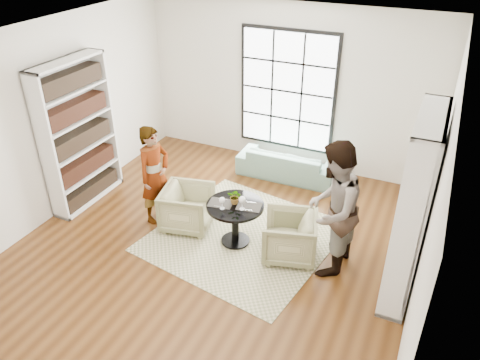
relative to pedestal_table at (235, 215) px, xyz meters
The scene contains 16 objects.
ground 0.58m from the pedestal_table, 134.54° to the right, with size 6.00×6.00×0.00m, color brown.
room_shell 0.86m from the pedestal_table, 126.07° to the left, with size 6.00×6.01×6.00m.
rug 0.51m from the pedestal_table, 69.04° to the left, with size 2.49×2.49×0.01m, color #C3B792.
pedestal_table is the anchor object (origin of this frame).
sofa 2.23m from the pedestal_table, 89.56° to the left, with size 1.80×0.70×0.52m, color slate.
armchair_left 0.86m from the pedestal_table, behind, with size 0.72×0.75×0.68m, color #BAB185.
armchair_right 0.84m from the pedestal_table, ahead, with size 0.72×0.74×0.67m, color tan.
person_left 1.42m from the pedestal_table, behind, with size 0.58×0.38×1.59m, color gray.
person_right 1.45m from the pedestal_table, ahead, with size 0.92×0.72×1.90m, color gray.
placemat_left 0.28m from the pedestal_table, 163.79° to the right, with size 0.34×0.26×0.01m, color #292724.
placemat_right 0.28m from the pedestal_table, ahead, with size 0.34×0.26×0.01m, color #292724.
cutlery_left 0.28m from the pedestal_table, 163.79° to the right, with size 0.14×0.22×0.01m, color silver, non-canonical shape.
cutlery_right 0.28m from the pedestal_table, ahead, with size 0.14×0.22×0.01m, color silver, non-canonical shape.
wine_glass_left 0.38m from the pedestal_table, 125.58° to the right, with size 0.08×0.08×0.19m.
wine_glass_right 0.37m from the pedestal_table, 26.55° to the right, with size 0.10×0.10×0.21m.
flower_centerpiece 0.29m from the pedestal_table, 113.36° to the left, with size 0.20×0.17×0.22m, color gray.
Camera 1 is at (2.61, -4.81, 4.32)m, focal length 35.00 mm.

